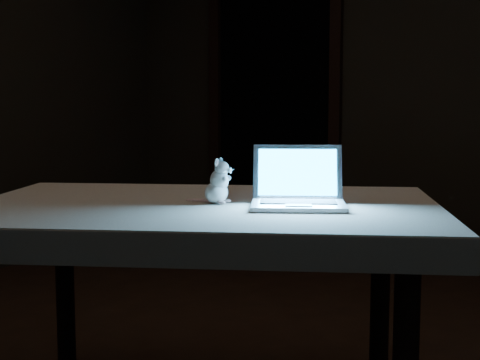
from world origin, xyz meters
The scene contains 6 objects.
back_wall centered at (0.00, 2.50, 1.30)m, with size 4.50×0.04×2.60m, color black.
doorway centered at (-1.10, 2.50, 1.06)m, with size 1.06×0.36×2.13m, color black, non-canonical shape.
table centered at (0.06, -0.23, 0.36)m, with size 1.36×0.88×0.73m, color black, non-canonical shape.
tablecloth centered at (0.15, -0.18, 0.69)m, with size 1.45×0.97×0.09m, color beige, non-canonical shape.
laptop centered at (0.36, -0.17, 0.83)m, with size 0.28×0.24×0.19m, color #B7B6BC, non-canonical shape.
plush_mouse centered at (0.10, -0.21, 0.81)m, with size 0.10×0.10×0.14m, color silver, non-canonical shape.
Camera 1 is at (1.24, -2.03, 1.05)m, focal length 52.00 mm.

